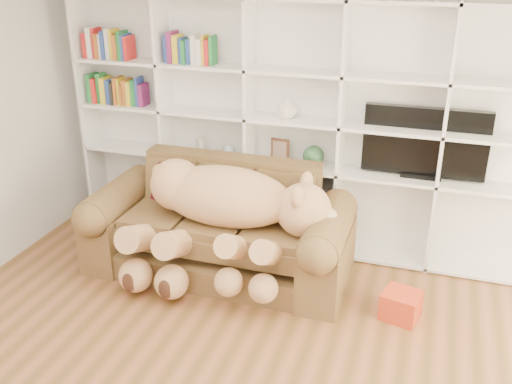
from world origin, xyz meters
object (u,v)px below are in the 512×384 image
(sofa, at_px, (220,232))
(teddy_bear, at_px, (223,211))
(tv, at_px, (425,143))
(gift_box, at_px, (401,305))

(sofa, distance_m, teddy_bear, 0.39)
(teddy_bear, relative_size, tv, 1.65)
(sofa, xyz_separation_m, tv, (1.69, 0.71, 0.80))
(sofa, relative_size, teddy_bear, 1.32)
(teddy_bear, bearing_deg, gift_box, -0.57)
(teddy_bear, bearing_deg, tv, 32.29)
(gift_box, bearing_deg, sofa, 170.59)
(gift_box, relative_size, tv, 0.27)
(tv, bearing_deg, sofa, -157.17)
(sofa, bearing_deg, teddy_bear, -60.52)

